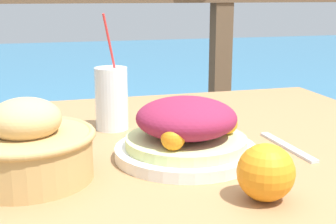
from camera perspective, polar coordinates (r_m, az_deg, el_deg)
name	(u,v)px	position (r m, az deg, el deg)	size (l,w,h in m)	color
patio_table	(169,192)	(0.93, 0.10, -9.77)	(1.12, 0.94, 0.75)	#997047
railing_fence	(105,66)	(1.74, -7.73, 5.63)	(2.80, 0.08, 1.09)	brown
sea_backdrop	(68,88)	(4.29, -12.04, 2.90)	(12.00, 4.00, 0.43)	teal
salad_plate	(186,132)	(0.83, 2.23, -2.49)	(0.26, 0.26, 0.11)	silver
drink_glass	(112,98)	(1.01, -6.90, 1.67)	(0.07, 0.07, 0.25)	silver
bread_basket	(27,147)	(0.77, -16.77, -4.11)	(0.21, 0.21, 0.13)	tan
knife	(287,147)	(0.92, 14.34, -4.10)	(0.02, 0.18, 0.00)	silver
orange_near_basket	(266,172)	(0.68, 11.83, -7.21)	(0.08, 0.08, 0.08)	orange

